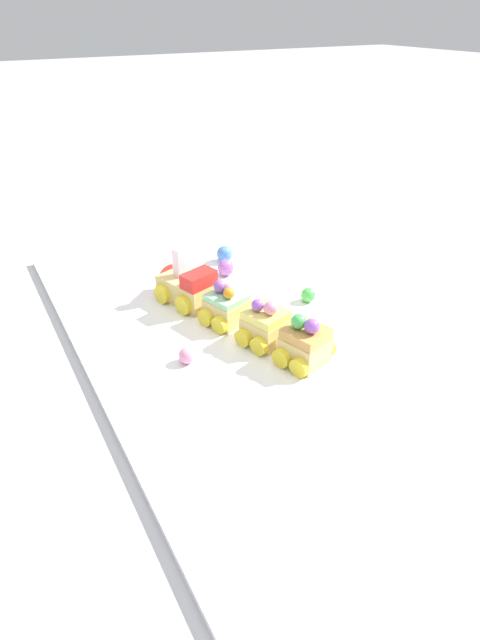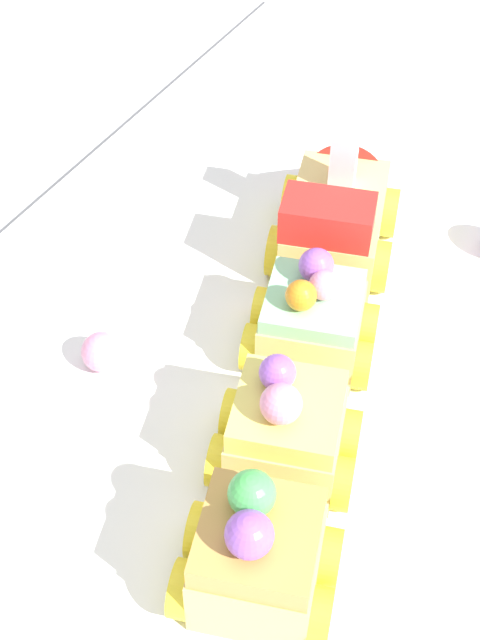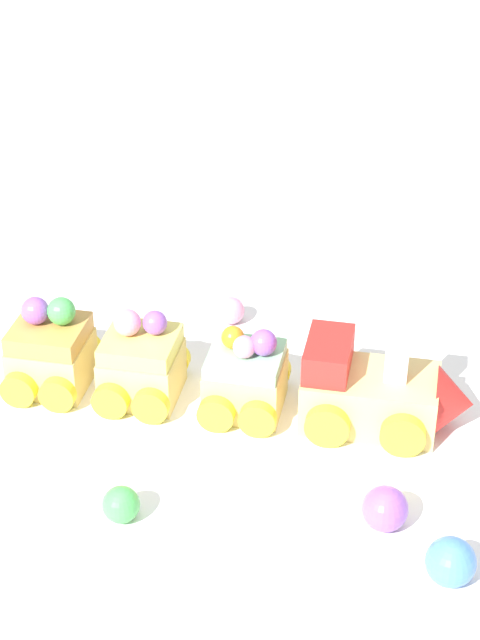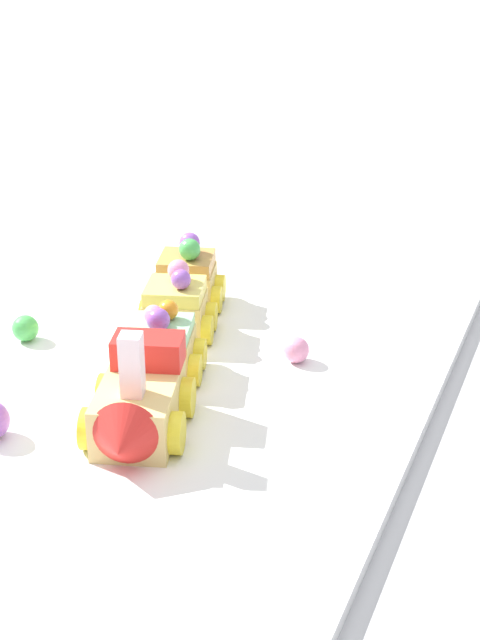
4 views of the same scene
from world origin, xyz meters
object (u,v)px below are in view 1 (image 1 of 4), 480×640
at_px(gumball_green, 308,295).
at_px(gumball_blue, 225,254).
at_px(cake_car_mint, 227,307).
at_px(cake_car_lemon, 266,326).
at_px(gumball_pink, 187,355).
at_px(cake_car_caramel, 305,345).
at_px(gumball_purple, 226,268).
at_px(cake_train_locomotive, 184,286).

xyz_separation_m(gumball_green, gumball_blue, (0.21, 0.05, 0.00)).
distance_m(cake_car_mint, cake_car_lemon, 0.08).
bearing_deg(gumball_pink, gumball_green, -77.10).
relative_size(cake_car_caramel, gumball_blue, 2.77).
height_order(gumball_purple, gumball_pink, gumball_purple).
distance_m(gumball_green, gumball_pink, 0.26).
bearing_deg(gumball_blue, cake_car_lemon, 164.49).
bearing_deg(cake_train_locomotive, cake_car_caramel, 179.92).
distance_m(cake_car_mint, gumball_purple, 0.16).
distance_m(cake_car_lemon, gumball_purple, 0.23).
bearing_deg(gumball_purple, cake_car_mint, 152.76).
relative_size(cake_train_locomotive, cake_car_mint, 1.53).
distance_m(cake_train_locomotive, gumball_blue, 0.16).
xyz_separation_m(cake_train_locomotive, gumball_green, (-0.11, -0.18, -0.01)).
bearing_deg(gumball_green, gumball_purple, 26.35).
bearing_deg(cake_car_caramel, gumball_blue, -26.18).
height_order(gumball_purple, gumball_blue, gumball_blue).
relative_size(cake_car_caramel, gumball_green, 3.50).
bearing_deg(gumball_blue, cake_car_mint, 153.08).
distance_m(cake_car_caramel, gumball_pink, 0.17).
height_order(gumball_green, gumball_pink, gumball_green).
height_order(gumball_blue, gumball_pink, gumball_blue).
distance_m(cake_car_mint, gumball_green, 0.15).
distance_m(cake_car_lemon, gumball_green, 0.14).
relative_size(cake_train_locomotive, gumball_pink, 5.65).
bearing_deg(cake_train_locomotive, gumball_purple, -83.44).
height_order(cake_train_locomotive, gumball_blue, cake_train_locomotive).
distance_m(cake_car_lemon, gumball_blue, 0.28).
bearing_deg(gumball_pink, cake_train_locomotive, -23.08).
bearing_deg(gumball_blue, gumball_green, -166.43).
bearing_deg(cake_train_locomotive, gumball_blue, -69.77).
height_order(cake_train_locomotive, gumball_green, cake_train_locomotive).
xyz_separation_m(cake_car_lemon, gumball_pink, (0.01, 0.12, -0.01)).
height_order(cake_car_mint, gumball_blue, cake_car_mint).
bearing_deg(gumball_pink, gumball_blue, -37.09).
relative_size(cake_car_lemon, gumball_purple, 2.87).
distance_m(cake_car_lemon, cake_car_caramel, 0.07).
bearing_deg(gumball_green, gumball_blue, 13.57).
xyz_separation_m(cake_train_locomotive, gumball_purple, (0.05, -0.10, -0.01)).
bearing_deg(gumball_blue, gumball_purple, 153.95).
bearing_deg(cake_car_mint, cake_car_caramel, 179.92).
bearing_deg(gumball_purple, gumball_blue, -26.05).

